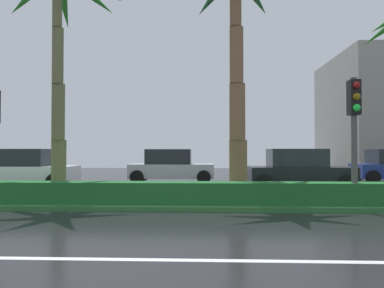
{
  "coord_description": "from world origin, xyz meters",
  "views": [
    {
      "loc": [
        1.64,
        -3.18,
        1.63
      ],
      "look_at": [
        1.04,
        13.09,
        1.96
      ],
      "focal_mm": 32.47,
      "sensor_mm": 36.0,
      "label": 1
    }
  ],
  "objects_px": {
    "car_in_traffic_second": "(171,167)",
    "car_in_traffic_third": "(299,170)",
    "car_in_traffic_leading": "(26,169)",
    "palm_tree_centre": "(236,9)",
    "palm_tree_centre_left": "(58,2)",
    "traffic_signal_median_right": "(354,117)"
  },
  "relations": [
    {
      "from": "car_in_traffic_second",
      "to": "car_in_traffic_third",
      "type": "relative_size",
      "value": 1.0
    },
    {
      "from": "car_in_traffic_leading",
      "to": "palm_tree_centre",
      "type": "bearing_deg",
      "value": -23.97
    },
    {
      "from": "car_in_traffic_second",
      "to": "palm_tree_centre_left",
      "type": "bearing_deg",
      "value": -114.27
    },
    {
      "from": "palm_tree_centre",
      "to": "car_in_traffic_second",
      "type": "relative_size",
      "value": 1.84
    },
    {
      "from": "car_in_traffic_third",
      "to": "car_in_traffic_leading",
      "type": "bearing_deg",
      "value": 178.32
    },
    {
      "from": "car_in_traffic_leading",
      "to": "car_in_traffic_third",
      "type": "distance_m",
      "value": 12.04
    },
    {
      "from": "car_in_traffic_second",
      "to": "car_in_traffic_third",
      "type": "xyz_separation_m",
      "value": [
        5.75,
        -2.97,
        0.0
      ]
    },
    {
      "from": "palm_tree_centre",
      "to": "car_in_traffic_third",
      "type": "height_order",
      "value": "palm_tree_centre"
    },
    {
      "from": "palm_tree_centre_left",
      "to": "car_in_traffic_third",
      "type": "distance_m",
      "value": 11.17
    },
    {
      "from": "traffic_signal_median_right",
      "to": "car_in_traffic_second",
      "type": "height_order",
      "value": "traffic_signal_median_right"
    },
    {
      "from": "palm_tree_centre_left",
      "to": "palm_tree_centre",
      "type": "distance_m",
      "value": 5.86
    },
    {
      "from": "palm_tree_centre_left",
      "to": "traffic_signal_median_right",
      "type": "relative_size",
      "value": 2.27
    },
    {
      "from": "traffic_signal_median_right",
      "to": "car_in_traffic_leading",
      "type": "bearing_deg",
      "value": 154.91
    },
    {
      "from": "car_in_traffic_second",
      "to": "car_in_traffic_third",
      "type": "height_order",
      "value": "same"
    },
    {
      "from": "palm_tree_centre",
      "to": "traffic_signal_median_right",
      "type": "height_order",
      "value": "palm_tree_centre"
    },
    {
      "from": "palm_tree_centre_left",
      "to": "car_in_traffic_second",
      "type": "distance_m",
      "value": 9.38
    },
    {
      "from": "palm_tree_centre_left",
      "to": "car_in_traffic_second",
      "type": "xyz_separation_m",
      "value": [
        3.07,
        6.81,
        -5.68
      ]
    },
    {
      "from": "palm_tree_centre_left",
      "to": "palm_tree_centre",
      "type": "relative_size",
      "value": 1.0
    },
    {
      "from": "traffic_signal_median_right",
      "to": "car_in_traffic_leading",
      "type": "height_order",
      "value": "traffic_signal_median_right"
    },
    {
      "from": "car_in_traffic_second",
      "to": "traffic_signal_median_right",
      "type": "bearing_deg",
      "value": -54.85
    },
    {
      "from": "traffic_signal_median_right",
      "to": "palm_tree_centre_left",
      "type": "bearing_deg",
      "value": 170.52
    },
    {
      "from": "car_in_traffic_leading",
      "to": "car_in_traffic_third",
      "type": "relative_size",
      "value": 1.0
    }
  ]
}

